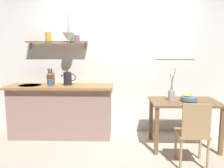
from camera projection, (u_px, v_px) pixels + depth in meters
ground_plane at (118, 143)px, 3.93m from camera, size 14.00×14.00×0.00m
back_wall at (129, 59)px, 4.37m from camera, size 6.80×0.11×2.70m
kitchen_counter at (61, 110)px, 4.21m from camera, size 1.83×0.63×0.92m
wall_shelf at (59, 40)px, 4.20m from camera, size 1.08×0.20×0.29m
dining_table at (184, 108)px, 3.72m from camera, size 1.04×0.71×0.74m
dining_chair_near at (193, 131)px, 3.08m from camera, size 0.41×0.41×0.88m
fruit_bowl at (189, 98)px, 3.66m from camera, size 0.25×0.25×0.12m
twig_vase at (172, 95)px, 3.71m from camera, size 0.11×0.11×0.50m
electric_kettle at (68, 79)px, 4.14m from camera, size 0.25×0.16×0.24m
knife_block at (51, 78)px, 4.20m from camera, size 0.11×0.17×0.28m
coffee_mug_by_sink at (50, 83)px, 4.03m from camera, size 0.12×0.08×0.11m
pendant_lamp at (68, 37)px, 3.95m from camera, size 0.20×0.20×0.46m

